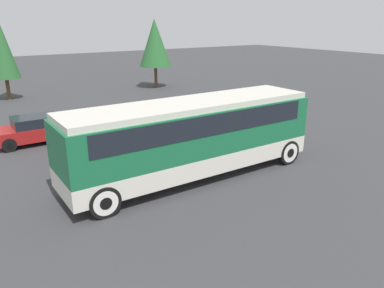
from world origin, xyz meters
The scene contains 6 objects.
ground_plane centered at (0.00, 0.00, 0.00)m, with size 120.00×120.00×0.00m, color #38383A.
tour_bus centered at (0.10, 0.00, 1.86)m, with size 10.28×2.60×3.08m.
parked_car_near centered at (0.15, 5.33, 0.69)m, with size 4.38×1.89×1.41m.
parked_car_mid centered at (-3.96, 8.12, 0.70)m, with size 4.24×1.82×1.38m.
tree_left centered at (8.88, 19.24, 4.01)m, with size 2.87×2.87×6.11m.
tree_center centered at (-3.46, 20.73, 3.90)m, with size 2.18×2.18×6.15m.
Camera 1 is at (-7.73, -11.52, 6.01)m, focal length 35.00 mm.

